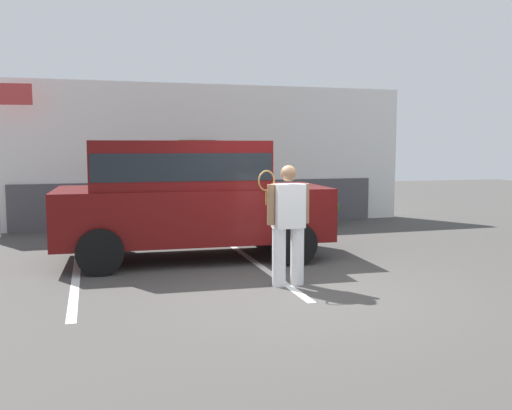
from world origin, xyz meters
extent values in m
plane|color=#423F3D|center=(0.00, 0.00, 0.00)|extent=(40.00, 40.00, 0.00)
cube|color=silver|center=(-2.90, 1.50, 0.00)|extent=(0.12, 4.40, 0.01)
cube|color=silver|center=(-0.02, 1.50, 0.00)|extent=(0.12, 4.40, 0.01)
cube|color=white|center=(0.00, 6.57, 1.73)|extent=(10.67, 0.30, 3.46)
cube|color=#4C4C51|center=(0.00, 6.37, 0.55)|extent=(8.96, 0.10, 1.10)
cube|color=brown|center=(-0.14, 6.35, 1.05)|extent=(0.90, 0.06, 2.10)
cube|color=#590C0C|center=(-0.95, 2.49, 0.80)|extent=(4.70, 2.14, 0.90)
cube|color=#590C0C|center=(-1.20, 2.50, 1.65)|extent=(2.99, 1.91, 0.80)
cube|color=black|center=(-1.20, 2.50, 1.63)|extent=(2.93, 1.93, 0.44)
cylinder|color=black|center=(0.65, 3.36, 0.36)|extent=(0.73, 0.30, 0.72)
cylinder|color=black|center=(0.55, 1.46, 0.36)|extent=(0.73, 0.30, 0.72)
cylinder|color=black|center=(-2.44, 3.52, 0.36)|extent=(0.73, 0.30, 0.72)
cylinder|color=black|center=(-2.55, 1.63, 0.36)|extent=(0.73, 0.30, 0.72)
cylinder|color=white|center=(0.13, 0.24, 0.41)|extent=(0.19, 0.19, 0.82)
cylinder|color=white|center=(-0.15, 0.23, 0.41)|extent=(0.19, 0.19, 0.82)
cube|color=white|center=(-0.01, 0.23, 1.13)|extent=(0.44, 0.29, 0.61)
sphere|color=#8C6647|center=(-0.01, 0.23, 1.59)|extent=(0.23, 0.23, 0.23)
cylinder|color=#8C6647|center=(0.26, 0.25, 1.16)|extent=(0.11, 0.11, 0.56)
cylinder|color=#8C6647|center=(-0.27, 0.22, 1.16)|extent=(0.11, 0.11, 0.56)
torus|color=olive|center=(-0.32, 0.26, 1.49)|extent=(0.28, 0.13, 0.29)
cylinder|color=olive|center=(-0.32, 0.26, 1.25)|extent=(0.03, 0.03, 0.20)
cylinder|color=brown|center=(2.18, 5.24, 0.11)|extent=(0.34, 0.34, 0.21)
sphere|color=#2D6B28|center=(2.18, 5.24, 0.44)|extent=(0.53, 0.53, 0.53)
cylinder|color=gray|center=(2.97, 5.56, 0.11)|extent=(0.35, 0.35, 0.22)
sphere|color=#2D6B28|center=(2.97, 5.56, 0.45)|extent=(0.55, 0.55, 0.55)
cube|color=#B23838|center=(-4.17, 5.89, 3.06)|extent=(0.75, 0.11, 0.45)
camera|label=1|loc=(-2.64, -7.02, 1.98)|focal=38.92mm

